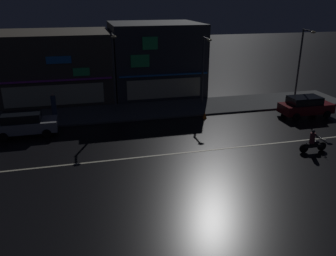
{
  "coord_description": "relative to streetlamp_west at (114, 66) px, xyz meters",
  "views": [
    {
      "loc": [
        -7.24,
        -19.37,
        9.29
      ],
      "look_at": [
        -2.16,
        1.27,
        1.29
      ],
      "focal_mm": 37.23,
      "sensor_mm": 36.0,
      "label": 1
    }
  ],
  "objects": [
    {
      "name": "sidewalk_far",
      "position": [
        4.76,
        0.05,
        -3.95
      ],
      "size": [
        32.72,
        4.78,
        0.14
      ],
      "primitive_type": "cube",
      "color": "#424447",
      "rests_on": "ground"
    },
    {
      "name": "parked_car_trailing",
      "position": [
        15.18,
        -4.38,
        -3.16
      ],
      "size": [
        4.3,
        1.98,
        1.67
      ],
      "color": "maroon",
      "rests_on": "ground"
    },
    {
      "name": "streetlamp_mid",
      "position": [
        7.91,
        0.56,
        -0.27
      ],
      "size": [
        0.44,
        1.64,
        6.0
      ],
      "color": "#47494C",
      "rests_on": "sidewalk_far"
    },
    {
      "name": "traffic_cone",
      "position": [
        6.87,
        -3.01,
        -3.75
      ],
      "size": [
        0.36,
        0.36,
        0.55
      ],
      "primitive_type": "cone",
      "color": "orange",
      "rests_on": "ground"
    },
    {
      "name": "pedestrian_on_sidewalk",
      "position": [
        -5.0,
        -0.22,
        -2.96
      ],
      "size": [
        0.39,
        0.39,
        2.0
      ],
      "rotation": [
        0.0,
        0.0,
        4.57
      ],
      "color": "#334766",
      "rests_on": "sidewalk_far"
    },
    {
      "name": "motorcycle_following",
      "position": [
        11.35,
        -10.87,
        -3.39
      ],
      "size": [
        1.9,
        0.6,
        1.52
      ],
      "rotation": [
        0.0,
        0.0,
        3.1
      ],
      "color": "black",
      "rests_on": "ground"
    },
    {
      "name": "streetlamp_west",
      "position": [
        0.0,
        0.0,
        0.0
      ],
      "size": [
        0.44,
        1.64,
        6.52
      ],
      "color": "#47494C",
      "rests_on": "sidewalk_far"
    },
    {
      "name": "lane_divider_stripe",
      "position": [
        4.76,
        -9.08,
        -4.02
      ],
      "size": [
        31.09,
        0.16,
        0.01
      ],
      "primitive_type": "cube",
      "color": "beige",
      "rests_on": "ground"
    },
    {
      "name": "parked_car_near_kerb",
      "position": [
        -6.81,
        -3.4,
        -3.16
      ],
      "size": [
        4.3,
        1.98,
        1.67
      ],
      "color": "#9EA0A5",
      "rests_on": "ground"
    },
    {
      "name": "storefront_center_block",
      "position": [
        -5.06,
        6.81,
        -0.88
      ],
      "size": [
        10.54,
        8.91,
        6.3
      ],
      "color": "#4C443A",
      "rests_on": "ground"
    },
    {
      "name": "streetlamp_east",
      "position": [
        16.65,
        -0.82,
        0.03
      ],
      "size": [
        0.44,
        1.64,
        6.57
      ],
      "color": "#47494C",
      "rests_on": "sidewalk_far"
    },
    {
      "name": "storefront_left_block",
      "position": [
        4.76,
        6.46,
        -0.54
      ],
      "size": [
        8.74,
        8.22,
        6.97
      ],
      "color": "#383A3F",
      "rests_on": "ground"
    },
    {
      "name": "ground_plane",
      "position": [
        4.76,
        -9.08,
        -4.02
      ],
      "size": [
        140.0,
        140.0,
        0.0
      ],
      "primitive_type": "plane",
      "color": "black"
    }
  ]
}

